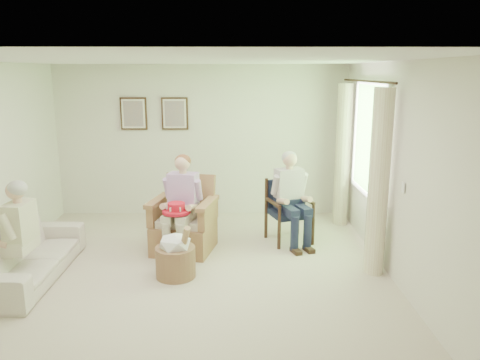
% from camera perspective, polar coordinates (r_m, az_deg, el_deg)
% --- Properties ---
extents(floor, '(5.50, 5.50, 0.00)m').
position_cam_1_polar(floor, '(5.88, -6.37, -11.91)').
color(floor, beige).
rests_on(floor, ground).
extents(back_wall, '(5.00, 0.04, 2.60)m').
position_cam_1_polar(back_wall, '(8.16, -4.68, 4.73)').
color(back_wall, silver).
rests_on(back_wall, ground).
extents(front_wall, '(5.00, 0.04, 2.60)m').
position_cam_1_polar(front_wall, '(2.87, -12.60, -11.40)').
color(front_wall, silver).
rests_on(front_wall, ground).
extents(right_wall, '(0.04, 5.50, 2.60)m').
position_cam_1_polar(right_wall, '(5.76, 18.88, 0.58)').
color(right_wall, silver).
rests_on(right_wall, ground).
extents(ceiling, '(5.00, 5.50, 0.02)m').
position_cam_1_polar(ceiling, '(5.34, -7.09, 14.32)').
color(ceiling, white).
rests_on(ceiling, back_wall).
extents(window, '(0.13, 2.50, 1.63)m').
position_cam_1_polar(window, '(6.82, 15.49, 5.10)').
color(window, '#2D6B23').
rests_on(window, right_wall).
extents(curtain_left, '(0.34, 0.34, 2.30)m').
position_cam_1_polar(curtain_left, '(5.94, 16.54, -0.37)').
color(curtain_left, beige).
rests_on(curtain_left, ground).
extents(curtain_right, '(0.34, 0.34, 2.30)m').
position_cam_1_polar(curtain_right, '(7.79, 12.41, 2.96)').
color(curtain_right, beige).
rests_on(curtain_right, ground).
extents(framed_print_left, '(0.45, 0.05, 0.55)m').
position_cam_1_polar(framed_print_left, '(8.23, -12.85, 7.89)').
color(framed_print_left, '#382114').
rests_on(framed_print_left, back_wall).
extents(framed_print_right, '(0.45, 0.05, 0.55)m').
position_cam_1_polar(framed_print_right, '(8.11, -7.96, 8.02)').
color(framed_print_right, '#382114').
rests_on(framed_print_right, back_wall).
extents(wicker_armchair, '(0.82, 0.81, 1.05)m').
position_cam_1_polar(wicker_armchair, '(6.68, -6.82, -5.75)').
color(wicker_armchair, '#A3784D').
rests_on(wicker_armchair, ground).
extents(wood_armchair, '(0.58, 0.55, 0.90)m').
position_cam_1_polar(wood_armchair, '(7.03, 5.96, -3.40)').
color(wood_armchair, black).
rests_on(wood_armchair, ground).
extents(sofa, '(1.97, 0.77, 0.57)m').
position_cam_1_polar(sofa, '(6.32, -24.44, -8.39)').
color(sofa, silver).
rests_on(sofa, ground).
extents(person_wicker, '(0.40, 0.62, 1.35)m').
position_cam_1_polar(person_wicker, '(6.41, -7.07, -2.25)').
color(person_wicker, beige).
rests_on(person_wicker, ground).
extents(person_dark, '(0.40, 0.63, 1.33)m').
position_cam_1_polar(person_dark, '(6.81, 6.15, -1.51)').
color(person_dark, '#1A1F39').
rests_on(person_dark, ground).
extents(person_sofa, '(0.42, 0.63, 1.24)m').
position_cam_1_polar(person_sofa, '(5.99, -25.70, -5.48)').
color(person_sofa, beige).
rests_on(person_sofa, ground).
extents(red_hat, '(0.37, 0.37, 0.14)m').
position_cam_1_polar(red_hat, '(6.26, -7.76, -3.56)').
color(red_hat, red).
rests_on(red_hat, person_wicker).
extents(hatbox, '(0.53, 0.53, 0.72)m').
position_cam_1_polar(hatbox, '(5.86, -7.86, -9.06)').
color(hatbox, tan).
rests_on(hatbox, ground).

